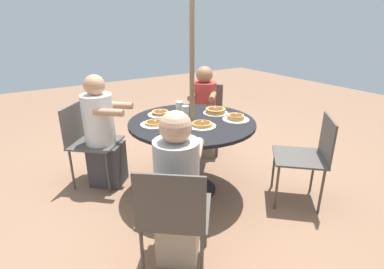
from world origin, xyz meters
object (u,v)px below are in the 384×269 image
at_px(patio_table, 192,131).
at_px(patio_chair_north, 88,138).
at_px(patio_chair_south, 309,153).
at_px(drinking_glass_a, 185,111).
at_px(diner_north, 102,135).
at_px(pancake_plate_c, 216,111).
at_px(diner_east, 178,194).
at_px(pancake_plate_d, 160,114).
at_px(patio_chair_east, 174,212).
at_px(syrup_bottle, 191,108).
at_px(diner_west, 204,114).
at_px(pancake_plate_b, 236,118).
at_px(patio_chair_west, 205,112).
at_px(pancake_plate_a, 202,125).
at_px(pancake_plate_e, 154,124).
at_px(coffee_cup, 179,106).

xyz_separation_m(patio_table, patio_chair_north, (0.82, -0.75, -0.15)).
xyz_separation_m(patio_chair_south, drinking_glass_a, (0.77, -0.94, 0.30)).
height_order(patio_chair_north, diner_north, diner_north).
bearing_deg(pancake_plate_c, diner_east, 40.64).
height_order(patio_chair_south, drinking_glass_a, drinking_glass_a).
distance_m(diner_north, pancake_plate_d, 0.65).
relative_size(patio_chair_east, syrup_bottle, 6.09).
bearing_deg(diner_west, pancake_plate_c, 106.88).
relative_size(patio_chair_south, pancake_plate_b, 3.34).
xyz_separation_m(patio_table, diner_north, (0.70, -0.63, -0.11)).
xyz_separation_m(diner_north, patio_chair_south, (-1.51, 1.39, -0.04)).
height_order(diner_east, patio_chair_west, diner_east).
relative_size(patio_chair_west, pancake_plate_c, 3.34).
bearing_deg(patio_chair_east, diner_west, 88.66).
height_order(patio_table, pancake_plate_a, pancake_plate_a).
relative_size(diner_east, pancake_plate_e, 4.46).
distance_m(patio_chair_south, coffee_cup, 1.37).
distance_m(patio_chair_east, drinking_glass_a, 1.32).
bearing_deg(diner_east, pancake_plate_a, 82.19).
xyz_separation_m(diner_east, patio_chair_south, (-1.41, 0.03, -0.03)).
relative_size(patio_table, patio_chair_east, 1.42).
height_order(pancake_plate_a, pancake_plate_b, pancake_plate_b).
relative_size(pancake_plate_e, syrup_bottle, 1.83).
relative_size(patio_chair_south, pancake_plate_c, 3.34).
distance_m(patio_chair_south, pancake_plate_d, 1.49).
height_order(patio_table, pancake_plate_e, pancake_plate_e).
relative_size(patio_chair_south, pancake_plate_d, 3.34).
distance_m(patio_chair_east, coffee_cup, 1.45).
distance_m(diner_north, diner_west, 1.33).
xyz_separation_m(patio_chair_east, diner_east, (-0.11, -0.13, 0.03)).
bearing_deg(pancake_plate_d, diner_north, -30.33).
distance_m(patio_chair_south, patio_chair_west, 1.59).
distance_m(patio_table, patio_chair_east, 1.12).
height_order(patio_chair_east, drinking_glass_a, drinking_glass_a).
xyz_separation_m(patio_chair_west, drinking_glass_a, (0.70, 0.64, 0.30)).
xyz_separation_m(patio_chair_south, pancake_plate_a, (0.83, -0.57, 0.27)).
xyz_separation_m(patio_table, pancake_plate_a, (0.01, 0.19, 0.12)).
height_order(pancake_plate_e, syrup_bottle, syrup_bottle).
distance_m(patio_chair_east, pancake_plate_d, 1.33).
bearing_deg(coffee_cup, pancake_plate_c, 134.43).
relative_size(patio_chair_east, pancake_plate_a, 3.34).
height_order(patio_chair_south, pancake_plate_e, patio_chair_south).
xyz_separation_m(patio_table, pancake_plate_b, (-0.37, 0.21, 0.13)).
distance_m(patio_chair_east, pancake_plate_c, 1.41).
relative_size(patio_chair_east, pancake_plate_d, 3.34).
distance_m(patio_table, diner_east, 0.95).
distance_m(diner_east, pancake_plate_d, 1.16).
height_order(pancake_plate_a, coffee_cup, coffee_cup).
height_order(diner_east, syrup_bottle, diner_east).
relative_size(patio_chair_south, pancake_plate_a, 3.34).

